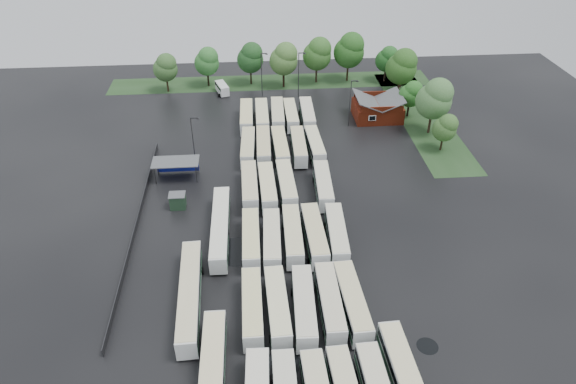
{
  "coord_description": "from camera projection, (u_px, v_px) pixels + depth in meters",
  "views": [
    {
      "loc": [
        -3.59,
        -57.4,
        50.33
      ],
      "look_at": [
        2.0,
        12.0,
        2.5
      ],
      "focal_mm": 32.0,
      "sensor_mm": 36.0,
      "label": 1
    }
  ],
  "objects": [
    {
      "name": "tree_north_4",
      "position": [
        318.0,
        54.0,
        124.92
      ],
      "size": [
        6.99,
        6.99,
        11.58
      ],
      "color": "#32271A",
      "rests_on": "ground"
    },
    {
      "name": "bus_r1c0",
      "position": [
        252.0,
        307.0,
        64.52
      ],
      "size": [
        2.54,
        11.85,
        3.3
      ],
      "rotation": [
        0.0,
        0.0,
        0.0
      ],
      "color": "silver",
      "rests_on": "ground"
    },
    {
      "name": "utility_hut",
      "position": [
        178.0,
        201.0,
        84.43
      ],
      "size": [
        2.7,
        2.2,
        2.62
      ],
      "color": "#1A3520",
      "rests_on": "ground"
    },
    {
      "name": "bus_r3c1",
      "position": [
        267.0,
        187.0,
        86.75
      ],
      "size": [
        2.89,
        12.24,
        3.39
      ],
      "rotation": [
        0.0,
        0.0,
        0.02
      ],
      "color": "silver",
      "rests_on": "ground"
    },
    {
      "name": "bus_r2c2",
      "position": [
        293.0,
        236.0,
        76.16
      ],
      "size": [
        2.84,
        12.22,
        3.39
      ],
      "rotation": [
        0.0,
        0.0,
        -0.02
      ],
      "color": "silver",
      "rests_on": "ground"
    },
    {
      "name": "tree_east_1",
      "position": [
        435.0,
        98.0,
        102.53
      ],
      "size": [
        7.26,
        7.26,
        12.02
      ],
      "color": "#342419",
      "rests_on": "ground"
    },
    {
      "name": "west_fence",
      "position": [
        137.0,
        223.0,
        80.66
      ],
      "size": [
        0.1,
        50.0,
        1.2
      ],
      "primitive_type": "cube",
      "color": "#2D2D30",
      "rests_on": "ground"
    },
    {
      "name": "tree_north_0",
      "position": [
        166.0,
        67.0,
        120.95
      ],
      "size": [
        5.77,
        5.77,
        9.56
      ],
      "color": "#322415",
      "rests_on": "ground"
    },
    {
      "name": "tree_north_1",
      "position": [
        207.0,
        61.0,
        123.69
      ],
      "size": [
        5.98,
        5.98,
        9.9
      ],
      "color": "black",
      "rests_on": "ground"
    },
    {
      "name": "grass_strip_east",
      "position": [
        421.0,
        116.0,
        113.31
      ],
      "size": [
        10.0,
        50.0,
        0.01
      ],
      "primitive_type": "cube",
      "color": "#213F1C",
      "rests_on": "ground"
    },
    {
      "name": "tree_east_0",
      "position": [
        446.0,
        127.0,
        98.08
      ],
      "size": [
        4.69,
        4.69,
        7.77
      ],
      "color": "black",
      "rests_on": "ground"
    },
    {
      "name": "tree_north_6",
      "position": [
        387.0,
        59.0,
        126.49
      ],
      "size": [
        5.5,
        5.49,
        9.09
      ],
      "color": "black",
      "rests_on": "ground"
    },
    {
      "name": "bus_r4c3",
      "position": [
        299.0,
        146.0,
        98.43
      ],
      "size": [
        2.75,
        11.97,
        3.32
      ],
      "rotation": [
        0.0,
        0.0,
        -0.02
      ],
      "color": "silver",
      "rests_on": "ground"
    },
    {
      "name": "lamp_post_back_e",
      "position": [
        299.0,
        72.0,
        118.3
      ],
      "size": [
        1.66,
        0.32,
        10.78
      ],
      "color": "#2D2D30",
      "rests_on": "ground"
    },
    {
      "name": "bus_r1c1",
      "position": [
        277.0,
        306.0,
        64.62
      ],
      "size": [
        2.92,
        12.12,
        3.35
      ],
      "rotation": [
        0.0,
        0.0,
        0.03
      ],
      "color": "silver",
      "rests_on": "ground"
    },
    {
      "name": "puddle_0",
      "position": [
        283.0,
        364.0,
        59.72
      ],
      "size": [
        4.18,
        4.18,
        0.01
      ],
      "primitive_type": "cylinder",
      "color": "black",
      "rests_on": "ground"
    },
    {
      "name": "bus_r1c2",
      "position": [
        304.0,
        307.0,
        64.54
      ],
      "size": [
        3.12,
        12.43,
        3.43
      ],
      "rotation": [
        0.0,
        0.0,
        -0.04
      ],
      "color": "silver",
      "rests_on": "ground"
    },
    {
      "name": "bus_r1c4",
      "position": [
        352.0,
        302.0,
        65.21
      ],
      "size": [
        3.16,
        12.48,
        3.44
      ],
      "rotation": [
        0.0,
        0.0,
        0.04
      ],
      "color": "silver",
      "rests_on": "ground"
    },
    {
      "name": "tree_east_3",
      "position": [
        402.0,
        66.0,
        117.41
      ],
      "size": [
        7.16,
        7.16,
        11.86
      ],
      "color": "#3A261B",
      "rests_on": "ground"
    },
    {
      "name": "bus_r4c1",
      "position": [
        264.0,
        146.0,
        98.35
      ],
      "size": [
        2.86,
        12.24,
        3.39
      ],
      "rotation": [
        0.0,
        0.0,
        -0.02
      ],
      "color": "silver",
      "rests_on": "ground"
    },
    {
      "name": "artic_bus_west_a",
      "position": [
        212.0,
        384.0,
        55.32
      ],
      "size": [
        2.77,
        18.49,
        3.43
      ],
      "rotation": [
        0.0,
        0.0,
        -0.01
      ],
      "color": "silver",
      "rests_on": "ground"
    },
    {
      "name": "bus_r5c1",
      "position": [
        262.0,
        116.0,
        109.02
      ],
      "size": [
        2.75,
        12.45,
        3.46
      ],
      "rotation": [
        0.0,
        0.0,
        -0.01
      ],
      "color": "silver",
      "rests_on": "ground"
    },
    {
      "name": "tree_north_5",
      "position": [
        350.0,
        50.0,
        125.45
      ],
      "size": [
        7.51,
        7.51,
        12.44
      ],
      "color": "black",
      "rests_on": "ground"
    },
    {
      "name": "artic_bus_west_c",
      "position": [
        190.0,
        295.0,
        66.24
      ],
      "size": [
        3.21,
        18.32,
        3.38
      ],
      "rotation": [
        0.0,
        0.0,
        0.03
      ],
      "color": "silver",
      "rests_on": "ground"
    },
    {
      "name": "tree_north_3",
      "position": [
        284.0,
        58.0,
        122.59
      ],
      "size": [
        6.82,
        6.82,
        11.3
      ],
      "color": "black",
      "rests_on": "ground"
    },
    {
      "name": "bus_r1c3",
      "position": [
        330.0,
        302.0,
        65.18
      ],
      "size": [
        2.6,
        12.1,
        3.37
      ],
      "rotation": [
        0.0,
        0.0,
        -0.0
      ],
      "color": "silver",
      "rests_on": "ground"
    },
    {
      "name": "lamp_post_back_w",
      "position": [
        262.0,
        72.0,
        118.57
      ],
      "size": [
        1.63,
        0.32,
        10.56
      ],
      "color": "#2D2D30",
      "rests_on": "ground"
    },
    {
      "name": "bus_r3c0",
      "position": [
        250.0,
        186.0,
        86.97
      ],
      "size": [
        2.77,
        12.39,
        3.44
      ],
      "rotation": [
        0.0,
        0.0,
        0.01
      ],
      "color": "silver",
      "rests_on": "ground"
    },
    {
      "name": "bus_r2c4",
      "position": [
        337.0,
        234.0,
        76.47
      ],
      "size": [
        3.19,
        12.27,
        3.38
      ],
      "rotation": [
        0.0,
        0.0,
        -0.05
      ],
      "color": "silver",
      "rests_on": "ground"
    },
    {
      "name": "lamp_post_ne",
      "position": [
        351.0,
        100.0,
        106.06
      ],
      "size": [
        1.58,
        0.31,
        10.27
      ],
      "color": "#2D2D30",
      "rests_on": "ground"
    },
    {
      "name": "lamp_post_nw",
      "position": [
        194.0,
        139.0,
        92.07
      ],
      "size": [
        1.59,
        0.31,
        10.36
      ],
      "color": "#2D2D30",
      "rests_on": "ground"
    },
    {
      "name": "bus_r3c2",
      "position": [
        286.0,
        185.0,
        87.4
      ],
      "size": [
        2.97,
        12.37,
        3.42
      ],
      "rotation": [
        0.0,
        0.0,
        0.03
      ],
      "color": "silver",
      "rests_on": "ground"
    },
    {
      "name": "bus_r5c0",
      "position": [
        247.0,
        117.0,
        108.84
      ],
      "size": [
        2.83,
        12.46,
        3.46
      ],
      "rotation": [
        0.0,
        0.0,
        -0.02
      ],
      "color": "silver",
      "rests_on": "ground"
    },
    {
      "name": "bus_r5c2",
      "position": [
        278.0,
        115.0,
        109.61
      ],
      "size": [
        3.04,
        12.47,
        3.45
      ],
      "rotation": [
        0.0,
        0.0,
        -0.03
      ],
      "color": "silver",
      "rests_on": "ground"
    },
    {
      "name": "brick_building",
      "position": [
        377.0,
        110.0,
        111.57
      ],
      "size": [
        10.07,
        8.6,
        5.39
      ],
      "color": "maroon",
      "rests_on": "ground"
    },
    {
      "name": "bus_r5c4",
      "position": [
        307.0,
        115.0,
        109.76
      ],
      "size": [
        2.92,
        12.32,
        3.41
      ],
      "rotation": [
        0.0,
        0.0,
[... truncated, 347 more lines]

